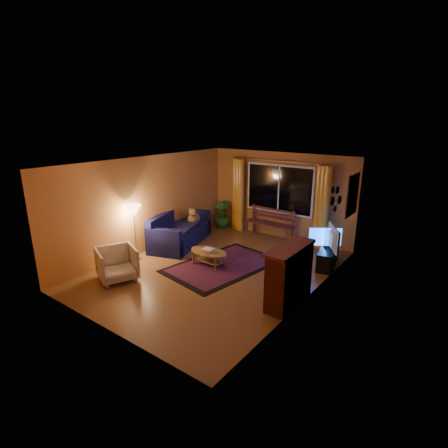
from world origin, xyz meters
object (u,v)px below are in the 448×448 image
Objects in this scene: bench at (269,231)px; armchair at (117,262)px; floor_lamp at (135,233)px; coffee_table at (209,258)px; tv_console at (327,257)px; sofa at (181,228)px.

armchair reaches higher than bench.
floor_lamp is (-0.57, 1.00, 0.29)m from armchair.
coffee_table is (-0.18, -2.61, -0.04)m from bench.
bench is 2.61m from coffee_table.
floor_lamp reaches higher than tv_console.
coffee_table is at bearing -43.26° from sofa.
bench is 3.90m from floor_lamp.
armchair is 4.87m from tv_console.
armchair is at bearing -146.61° from tv_console.
sofa is 2.80× the size of armchair.
floor_lamp reaches higher than coffee_table.
armchair is at bearing -104.24° from bench.
tv_console is (4.00, 2.45, -0.48)m from floor_lamp.
floor_lamp is (-1.87, -3.40, 0.47)m from bench.
floor_lamp reaches higher than bench.
sofa is at bearing 86.63° from floor_lamp.
armchair is 0.58× the size of floor_lamp.
sofa is (-1.78, -1.88, 0.23)m from bench.
bench is 2.33m from tv_console.
tv_console reaches higher than coffee_table.
sofa is 2.12× the size of tv_console.
bench is 1.07× the size of floor_lamp.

